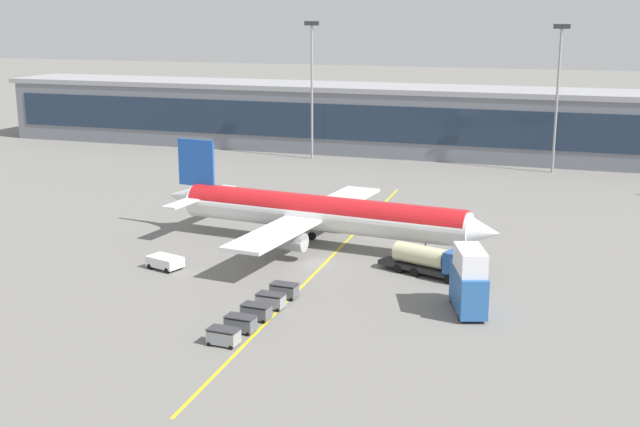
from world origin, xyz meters
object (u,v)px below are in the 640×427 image
at_px(fuel_tanker, 433,261).
at_px(baggage_cart_4, 284,290).
at_px(pushback_tug, 165,262).
at_px(baggage_cart_3, 271,300).
at_px(baggage_cart_1, 241,323).
at_px(baggage_cart_2, 256,311).
at_px(baggage_cart_0, 224,336).
at_px(main_airliner, 320,213).
at_px(catering_lift, 469,281).

xyz_separation_m(fuel_tanker, baggage_cart_4, (-12.51, -11.51, -0.96)).
xyz_separation_m(pushback_tug, baggage_cart_3, (15.68, -7.83, -0.07)).
xyz_separation_m(baggage_cart_1, baggage_cart_4, (0.40, 9.59, 0.00)).
bearing_deg(baggage_cart_1, fuel_tanker, 58.55).
bearing_deg(baggage_cart_2, baggage_cart_0, -92.39).
distance_m(main_airliner, pushback_tug, 19.72).
distance_m(fuel_tanker, catering_lift, 11.10).
xyz_separation_m(main_airliner, pushback_tug, (-13.00, -14.48, -3.20)).
xyz_separation_m(main_airliner, baggage_cart_0, (2.28, -31.90, -3.27)).
distance_m(pushback_tug, baggage_cart_4, 16.48).
distance_m(main_airliner, catering_lift, 26.92).
height_order(catering_lift, baggage_cart_0, catering_lift).
distance_m(baggage_cart_0, baggage_cart_4, 12.80).
bearing_deg(fuel_tanker, baggage_cart_4, -137.37).
bearing_deg(baggage_cart_3, baggage_cart_4, 87.61).
bearing_deg(baggage_cart_0, fuel_tanker, 61.78).
bearing_deg(baggage_cart_3, fuel_tanker, 49.32).
height_order(catering_lift, baggage_cart_1, catering_lift).
xyz_separation_m(main_airliner, baggage_cart_3, (2.68, -22.31, -3.27)).
relative_size(catering_lift, baggage_cart_4, 2.67).
bearing_deg(baggage_cart_3, catering_lift, 15.72).
xyz_separation_m(catering_lift, baggage_cart_4, (-17.82, -1.86, -2.28)).
height_order(catering_lift, baggage_cart_4, catering_lift).
relative_size(pushback_tug, baggage_cart_1, 1.58).
distance_m(catering_lift, baggage_cart_1, 21.64).
xyz_separation_m(pushback_tug, catering_lift, (33.64, -2.77, 2.22)).
relative_size(fuel_tanker, catering_lift, 1.52).
bearing_deg(baggage_cart_1, baggage_cart_3, 87.61).
bearing_deg(catering_lift, pushback_tug, 175.29).
bearing_deg(main_airliner, catering_lift, -39.90).
height_order(main_airliner, baggage_cart_3, main_airliner).
relative_size(pushback_tug, catering_lift, 0.59).
distance_m(main_airliner, fuel_tanker, 17.26).
height_order(fuel_tanker, pushback_tug, fuel_tanker).
bearing_deg(pushback_tug, baggage_cart_1, -42.70).
xyz_separation_m(pushback_tug, baggage_cart_2, (15.55, -11.03, -0.07)).
relative_size(catering_lift, baggage_cart_1, 2.67).
distance_m(pushback_tug, baggage_cart_1, 20.97).
bearing_deg(baggage_cart_3, pushback_tug, 153.47).
height_order(main_airliner, fuel_tanker, main_airliner).
relative_size(baggage_cart_0, baggage_cart_4, 1.00).
bearing_deg(baggage_cart_3, baggage_cart_1, -92.39).
relative_size(main_airliner, baggage_cart_0, 16.14).
bearing_deg(baggage_cart_1, catering_lift, 32.14).
distance_m(catering_lift, baggage_cart_3, 18.79).
height_order(fuel_tanker, baggage_cart_4, fuel_tanker).
relative_size(fuel_tanker, baggage_cart_4, 4.07).
relative_size(fuel_tanker, baggage_cart_0, 4.07).
bearing_deg(baggage_cart_0, catering_lift, 38.58).
xyz_separation_m(baggage_cart_1, baggage_cart_2, (0.13, 3.20, 0.00)).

